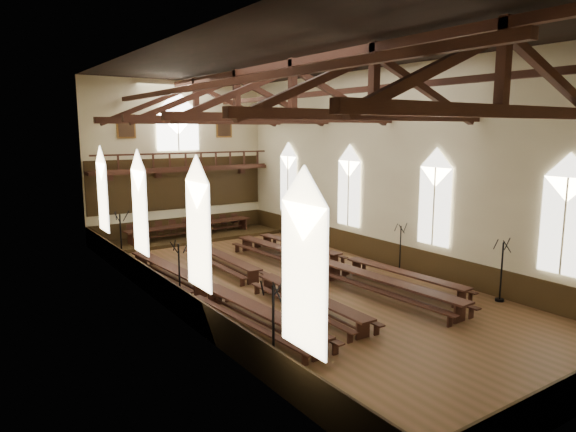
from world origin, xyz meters
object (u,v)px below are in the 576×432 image
Objects in this scene: candelabrum_right_far at (307,230)px; refectory_row_b at (261,276)px; dais at (191,238)px; candelabrum_left_far at (122,249)px; candelabrum_right_mid at (400,257)px; refectory_row_d at (345,259)px; refectory_row_c at (329,266)px; candelabrum_left_near at (273,347)px; candelabrum_left_mid at (180,288)px; high_table at (191,226)px; candelabrum_right_near at (501,282)px; refectory_row_a at (207,289)px.

refectory_row_b is at bearing -138.81° from candelabrum_right_far.
dais is 3.99× the size of candelabrum_left_far.
candelabrum_right_mid is (7.12, -1.48, 0.20)m from refectory_row_b.
refectory_row_c is at bearing -154.25° from refectory_row_d.
candelabrum_left_near reaches higher than candelabrum_right_mid.
refectory_row_c is 7.73m from candelabrum_right_far.
candelabrum_left_mid is 1.06× the size of candelabrum_right_far.
candelabrum_left_far is at bearing 175.25° from candelabrum_right_far.
candelabrum_right_far reaches higher than refectory_row_d.
refectory_row_c is 5.77× the size of candelabrum_right_far.
candelabrum_right_far is (0.00, 7.71, 0.06)m from candelabrum_right_mid.
high_table is at bearing 81.90° from refectory_row_b.
candelabrum_left_far is at bearing 142.59° from refectory_row_d.
refectory_row_c is 7.38m from candelabrum_left_mid.
refectory_row_d is 5.38× the size of candelabrum_right_near.
refectory_row_c is at bearing -0.39° from candelabrum_left_mid.
candelabrum_right_mid is (11.10, -0.99, -0.11)m from candelabrum_left_mid.
candelabrum_right_mid is (5.52, -12.72, 0.62)m from dais.
high_table reaches higher than refectory_row_d.
high_table reaches higher than refectory_row_a.
refectory_row_c is 7.46m from candelabrum_right_near.
refectory_row_a is 5.08× the size of candelabrum_left_near.
refectory_row_a is 9.95m from candelabrum_right_mid.
candelabrum_left_near is at bearing -178.70° from candelabrum_right_near.
candelabrum_left_mid reaches higher than candelabrum_right_near.
candelabrum_right_near is at bearing 1.30° from candelabrum_left_near.
refectory_row_a reaches higher than refectory_row_d.
refectory_row_d is at bearing 4.71° from candelabrum_left_mid.
candelabrum_right_near is (5.52, -18.24, 0.69)m from dais.
dais is 4.78× the size of candelabrum_right_mid.
refectory_row_d is at bearing 106.00° from candelabrum_right_near.
refectory_row_a is at bearing -110.66° from high_table.
refectory_row_b is at bearing -60.86° from candelabrum_left_far.
refectory_row_b is 0.94× the size of refectory_row_c.
high_table is 3.34× the size of candelabrum_right_far.
dais is at bearing 69.34° from refectory_row_a.
candelabrum_right_near is at bearing -74.00° from refectory_row_d.
candelabrum_right_far is (2.08, 5.98, 0.28)m from refectory_row_d.
candelabrum_left_mid is at bearing 179.61° from refectory_row_c.
candelabrum_left_near reaches higher than candelabrum_left_mid.
candelabrum_left_near is at bearing -140.25° from refectory_row_d.
refectory_row_a is at bearing -175.63° from refectory_row_d.
refectory_row_a reaches higher than dais.
refectory_row_a is at bearing -172.87° from refectory_row_b.
candelabrum_right_mid is at bearing -66.54° from dais.
dais is at bearing 98.66° from refectory_row_c.
candelabrum_right_far is (7.12, 6.23, 0.26)m from refectory_row_b.
refectory_row_c is 9.98m from candelabrum_left_near.
candelabrum_left_far reaches higher than refectory_row_d.
candelabrum_right_mid is at bearing -66.54° from high_table.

